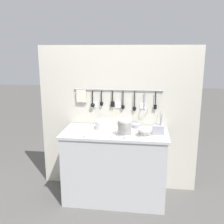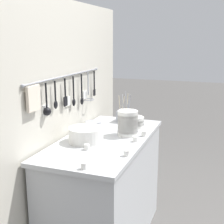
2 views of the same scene
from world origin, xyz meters
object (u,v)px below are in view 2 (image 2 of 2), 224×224
Objects in this scene: cup_beside_plates at (87,147)px; cup_back_right at (135,139)px; steel_mixing_bowl at (93,124)px; plate_stack at (86,135)px; bowl_stack_nested_right at (128,123)px; cup_edge_near at (126,153)px; cutlery_caddy at (126,116)px; cup_back_left at (84,166)px; cup_front_left at (144,134)px; bowl_stack_short_front at (135,122)px.

cup_beside_plates is 1.00× the size of cup_back_right.
cup_back_right is (-0.26, -0.44, -0.00)m from steel_mixing_bowl.
cup_back_right is (0.12, -0.33, -0.03)m from plate_stack.
bowl_stack_nested_right reaches higher than cup_edge_near.
cutlery_caddy is at bearing 24.73° from cup_back_right.
cup_back_left is 1.00× the size of cup_edge_near.
cup_beside_plates is 1.00× the size of cup_front_left.
steel_mixing_bowl is at bearing 40.33° from cup_edge_near.
cup_beside_plates is (-0.63, 0.15, -0.03)m from bowl_stack_short_front.
cutlery_caddy is (0.25, -0.21, 0.03)m from steel_mixing_bowl.
cutlery_caddy is at bearing -8.68° from plate_stack.
cup_back_right is at bearing -69.97° from plate_stack.
cup_beside_plates is 0.32m from cup_back_left.
cup_back_right and cup_front_left have the same top height.
cup_front_left is at bearing -81.45° from bowl_stack_nested_right.
cup_front_left is at bearing -13.02° from cup_back_left.
plate_stack is 1.91× the size of steel_mixing_bowl.
cup_edge_near is (-0.29, -0.03, 0.00)m from cup_back_right.
plate_stack is (-0.48, 0.22, 0.01)m from bowl_stack_short_front.
bowl_stack_nested_right is at bearing -160.08° from cutlery_caddy.
cup_beside_plates is (-0.15, -0.08, -0.03)m from plate_stack.
cup_front_left is (0.27, -0.36, -0.03)m from plate_stack.
plate_stack is 6.56× the size of cup_edge_near.
cup_beside_plates is 0.37m from cup_back_right.
bowl_stack_short_front is 0.92m from cup_back_left.
cutlery_caddy reaches higher than cup_edge_near.
cutlery_caddy reaches higher than cup_front_left.
cup_edge_near is at bearing -139.67° from steel_mixing_bowl.
cutlery_caddy is 7.06× the size of cup_back_left.
bowl_stack_nested_right is 5.06× the size of cup_back_left.
steel_mixing_bowl is 0.51m from cup_back_right.
cup_front_left is (-0.36, -0.26, -0.03)m from cutlery_caddy.
plate_stack reaches higher than cup_beside_plates.
plate_stack is 6.56× the size of cup_back_right.
bowl_stack_short_front is 0.20m from cutlery_caddy.
cutlery_caddy is 7.06× the size of cup_beside_plates.
cup_back_right is 1.00× the size of cup_back_left.
bowl_stack_nested_right reaches higher than cup_back_left.
cutlery_caddy is 0.45m from cup_front_left.
steel_mixing_bowl is 3.44× the size of cup_back_right.
cutlery_caddy is at bearing -1.56° from cup_beside_plates.
steel_mixing_bowl is at bearing 16.21° from plate_stack.
bowl_stack_short_front is 0.66m from cup_edge_near.
cutlery_caddy is 0.78m from cup_beside_plates.
cup_back_right is at bearing -155.27° from cutlery_caddy.
plate_stack is 0.45m from cup_front_left.
cup_back_left is 1.00× the size of cup_front_left.
cup_front_left is at bearing -103.41° from steel_mixing_bowl.
steel_mixing_bowl reaches higher than cup_edge_near.
cup_edge_near is (-0.55, -0.47, -0.00)m from steel_mixing_bowl.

